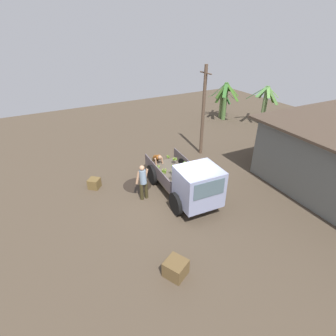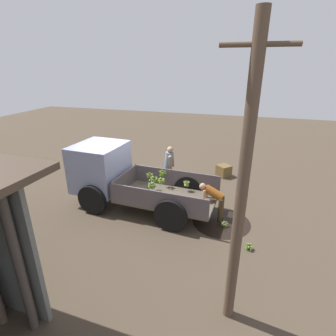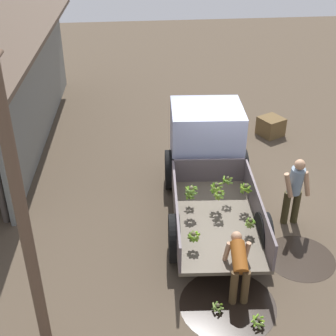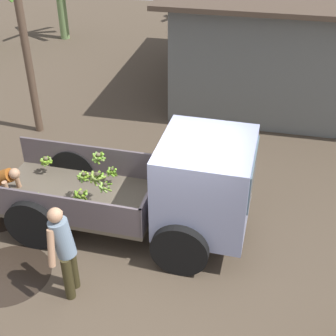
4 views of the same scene
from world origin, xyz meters
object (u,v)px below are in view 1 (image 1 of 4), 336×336
at_px(banana_bunch_on_ground_0, 168,156).
at_px(banana_bunch_on_ground_1, 148,164).
at_px(banana_bunch_on_ground_2, 161,164).
at_px(wooden_crate_1, 176,268).
at_px(person_bystander_near_shed, 271,163).
at_px(person_worker_loading, 157,160).
at_px(cargo_truck, 192,184).
at_px(wooden_crate_0, 94,183).
at_px(person_foreground_visitor, 143,181).
at_px(utility_pole, 203,111).

height_order(banana_bunch_on_ground_0, banana_bunch_on_ground_1, banana_bunch_on_ground_0).
distance_m(banana_bunch_on_ground_2, wooden_crate_1, 7.42).
bearing_deg(person_bystander_near_shed, person_worker_loading, 157.25).
bearing_deg(person_worker_loading, wooden_crate_1, -18.36).
distance_m(person_bystander_near_shed, banana_bunch_on_ground_1, 6.66).
relative_size(cargo_truck, wooden_crate_1, 7.48).
height_order(wooden_crate_0, wooden_crate_1, wooden_crate_1).
bearing_deg(wooden_crate_0, wooden_crate_1, 8.37).
bearing_deg(person_worker_loading, banana_bunch_on_ground_0, 133.71).
height_order(person_worker_loading, banana_bunch_on_ground_1, person_worker_loading).
height_order(cargo_truck, wooden_crate_0, cargo_truck).
distance_m(banana_bunch_on_ground_1, banana_bunch_on_ground_2, 0.75).
height_order(banana_bunch_on_ground_0, wooden_crate_0, wooden_crate_0).
bearing_deg(wooden_crate_0, person_bystander_near_shed, 67.26).
bearing_deg(person_bystander_near_shed, banana_bunch_on_ground_0, 140.33).
bearing_deg(wooden_crate_0, banana_bunch_on_ground_2, 95.84).
bearing_deg(person_bystander_near_shed, banana_bunch_on_ground_1, 152.65).
relative_size(person_foreground_visitor, banana_bunch_on_ground_1, 6.66).
xyz_separation_m(banana_bunch_on_ground_1, wooden_crate_1, (7.19, -2.34, 0.18)).
xyz_separation_m(cargo_truck, wooden_crate_0, (-3.46, -3.46, -0.85)).
height_order(banana_bunch_on_ground_0, wooden_crate_1, wooden_crate_1).
bearing_deg(banana_bunch_on_ground_2, person_foreground_visitor, -41.81).
xyz_separation_m(utility_pole, person_worker_loading, (0.75, -3.44, -1.99)).
height_order(person_worker_loading, person_bystander_near_shed, person_bystander_near_shed).
relative_size(utility_pole, person_worker_loading, 4.64).
distance_m(person_foreground_visitor, person_bystander_near_shed, 6.70).
relative_size(person_worker_loading, person_bystander_near_shed, 0.69).
distance_m(person_worker_loading, person_bystander_near_shed, 5.95).
bearing_deg(banana_bunch_on_ground_2, utility_pole, 96.36).
relative_size(banana_bunch_on_ground_0, banana_bunch_on_ground_2, 0.98).
relative_size(banana_bunch_on_ground_1, wooden_crate_1, 0.39).
relative_size(cargo_truck, person_worker_loading, 4.34).
height_order(person_foreground_visitor, banana_bunch_on_ground_0, person_foreground_visitor).
bearing_deg(wooden_crate_1, banana_bunch_on_ground_0, 152.74).
distance_m(person_foreground_visitor, banana_bunch_on_ground_2, 3.31).
height_order(person_bystander_near_shed, wooden_crate_1, person_bystander_near_shed).
xyz_separation_m(wooden_crate_0, wooden_crate_1, (6.39, 0.94, 0.04)).
bearing_deg(banana_bunch_on_ground_2, wooden_crate_1, -23.68).
relative_size(person_foreground_visitor, banana_bunch_on_ground_0, 7.64).
bearing_deg(banana_bunch_on_ground_1, wooden_crate_1, -18.00).
relative_size(person_foreground_visitor, wooden_crate_0, 3.32).
height_order(banana_bunch_on_ground_0, banana_bunch_on_ground_2, banana_bunch_on_ground_0).
xyz_separation_m(utility_pole, person_bystander_near_shed, (4.22, 1.39, -1.78)).
height_order(person_bystander_near_shed, banana_bunch_on_ground_1, person_bystander_near_shed).
bearing_deg(cargo_truck, person_worker_loading, -176.31).
relative_size(person_bystander_near_shed, banana_bunch_on_ground_1, 6.44).
bearing_deg(wooden_crate_1, utility_pole, 140.00).
relative_size(person_worker_loading, wooden_crate_0, 2.22).
distance_m(banana_bunch_on_ground_0, banana_bunch_on_ground_2, 1.14).
bearing_deg(cargo_truck, banana_bunch_on_ground_1, -173.42).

